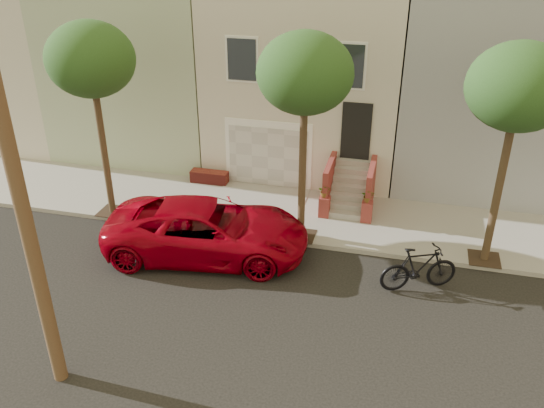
# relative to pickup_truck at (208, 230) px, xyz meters

# --- Properties ---
(ground) EXTENTS (90.00, 90.00, 0.00)m
(ground) POSITION_rel_pickup_truck_xyz_m (1.53, -2.43, -0.83)
(ground) COLOR black
(ground) RESTS_ON ground
(sidewalk) EXTENTS (40.00, 3.70, 0.15)m
(sidewalk) POSITION_rel_pickup_truck_xyz_m (1.53, 2.92, -0.76)
(sidewalk) COLOR gray
(sidewalk) RESTS_ON ground
(house_row) EXTENTS (33.10, 11.70, 7.00)m
(house_row) POSITION_rel_pickup_truck_xyz_m (1.53, 8.76, 2.81)
(house_row) COLOR beige
(house_row) RESTS_ON sidewalk
(tree_left) EXTENTS (2.70, 2.57, 6.30)m
(tree_left) POSITION_rel_pickup_truck_xyz_m (-3.97, 1.47, 4.43)
(tree_left) COLOR #2D2116
(tree_left) RESTS_ON sidewalk
(tree_mid) EXTENTS (2.70, 2.57, 6.30)m
(tree_mid) POSITION_rel_pickup_truck_xyz_m (2.53, 1.47, 4.43)
(tree_mid) COLOR #2D2116
(tree_mid) RESTS_ON sidewalk
(tree_right) EXTENTS (2.70, 2.57, 6.30)m
(tree_right) POSITION_rel_pickup_truck_xyz_m (8.03, 1.47, 4.43)
(tree_right) COLOR #2D2116
(tree_right) RESTS_ON sidewalk
(pickup_truck) EXTENTS (6.31, 3.58, 1.66)m
(pickup_truck) POSITION_rel_pickup_truck_xyz_m (0.00, 0.00, 0.00)
(pickup_truck) COLOR #8E000F
(pickup_truck) RESTS_ON ground
(motorcycle) EXTENTS (2.24, 1.45, 1.31)m
(motorcycle) POSITION_rel_pickup_truck_xyz_m (6.14, -0.27, -0.18)
(motorcycle) COLOR black
(motorcycle) RESTS_ON ground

